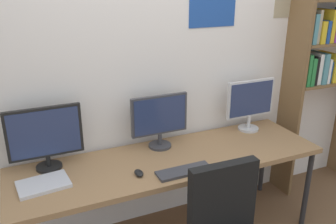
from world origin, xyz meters
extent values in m
cube|color=silver|center=(0.00, 1.02, 1.30)|extent=(4.73, 0.10, 2.60)
cube|color=#936D47|center=(0.00, 0.60, 0.72)|extent=(2.33, 0.68, 0.04)
cylinder|color=#262628|center=(1.12, 0.31, 0.35)|extent=(0.04, 0.04, 0.70)
cylinder|color=#262628|center=(-1.12, 0.89, 0.35)|extent=(0.04, 0.04, 0.70)
cylinder|color=#262628|center=(1.12, 0.89, 0.35)|extent=(0.04, 0.04, 0.70)
cube|color=brown|center=(1.32, 0.83, 0.98)|extent=(0.03, 0.28, 1.96)
cube|color=brown|center=(1.72, 0.83, 1.08)|extent=(0.76, 0.28, 0.02)
cube|color=brown|center=(1.72, 0.83, 1.45)|extent=(0.76, 0.28, 0.02)
cube|color=#287F3D|center=(1.39, 0.83, 1.23)|extent=(0.04, 0.22, 0.28)
cube|color=#287F3D|center=(1.43, 0.82, 1.22)|extent=(0.04, 0.22, 0.25)
cube|color=black|center=(1.48, 0.83, 1.22)|extent=(0.04, 0.22, 0.26)
cube|color=white|center=(1.52, 0.84, 1.23)|extent=(0.04, 0.22, 0.28)
cube|color=teal|center=(1.58, 0.82, 1.23)|extent=(0.05, 0.22, 0.28)
cube|color=white|center=(1.62, 0.82, 1.20)|extent=(0.03, 0.22, 0.23)
cube|color=#1E4799|center=(1.66, 0.84, 1.19)|extent=(0.02, 0.22, 0.20)
cube|color=gold|center=(1.70, 0.82, 1.22)|extent=(0.05, 0.22, 0.26)
cube|color=teal|center=(1.39, 0.83, 1.59)|extent=(0.04, 0.22, 0.25)
cube|color=tan|center=(1.43, 0.83, 1.61)|extent=(0.03, 0.22, 0.29)
cube|color=gold|center=(1.48, 0.82, 1.56)|extent=(0.05, 0.22, 0.19)
cube|color=#1E4799|center=(1.54, 0.82, 1.56)|extent=(0.04, 0.22, 0.19)
cube|color=gold|center=(1.58, 0.82, 1.61)|extent=(0.04, 0.22, 0.28)
cube|color=#8C338C|center=(1.64, 0.83, 1.58)|extent=(0.05, 0.22, 0.22)
cube|color=#287F3D|center=(1.70, 0.82, 1.56)|extent=(0.05, 0.22, 0.20)
cube|color=black|center=(0.06, -0.02, 0.75)|extent=(0.44, 0.08, 0.48)
cylinder|color=black|center=(-0.85, 0.81, 0.75)|extent=(0.18, 0.18, 0.02)
cylinder|color=black|center=(-0.85, 0.81, 0.80)|extent=(0.03, 0.03, 0.07)
cube|color=black|center=(-0.85, 0.81, 1.01)|extent=(0.50, 0.03, 0.36)
cube|color=navy|center=(-0.85, 0.80, 1.01)|extent=(0.46, 0.01, 0.32)
cylinder|color=#38383D|center=(0.00, 0.81, 0.75)|extent=(0.18, 0.18, 0.02)
cylinder|color=#38383D|center=(0.00, 0.81, 0.81)|extent=(0.03, 0.03, 0.09)
cube|color=#38383D|center=(0.00, 0.81, 1.01)|extent=(0.46, 0.03, 0.31)
cube|color=navy|center=(0.00, 0.80, 1.01)|extent=(0.42, 0.01, 0.28)
cylinder|color=silver|center=(0.85, 0.81, 0.75)|extent=(0.18, 0.18, 0.02)
cylinder|color=silver|center=(0.85, 0.81, 0.81)|extent=(0.03, 0.03, 0.11)
cube|color=silver|center=(0.85, 0.81, 1.03)|extent=(0.46, 0.03, 0.32)
cube|color=navy|center=(0.85, 0.80, 1.03)|extent=(0.42, 0.01, 0.29)
cube|color=#38383D|center=(0.00, 0.37, 0.75)|extent=(0.39, 0.13, 0.02)
ellipsoid|color=black|center=(-0.30, 0.46, 0.76)|extent=(0.06, 0.10, 0.03)
cube|color=silver|center=(-0.91, 0.58, 0.75)|extent=(0.34, 0.25, 0.02)
camera|label=1|loc=(-0.97, -1.56, 2.00)|focal=38.15mm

